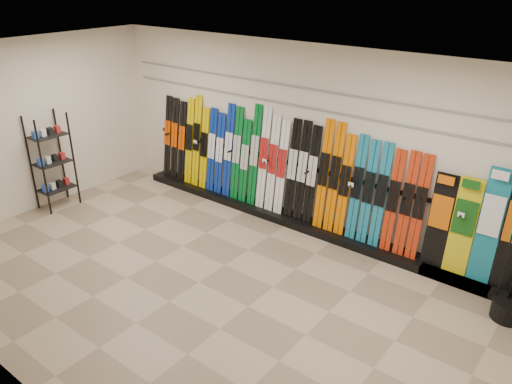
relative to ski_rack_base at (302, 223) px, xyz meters
The scene contains 11 objects.
floor 2.29m from the ski_rack_base, 95.64° to the right, with size 8.00×8.00×0.00m, color gray.
back_wall 1.47m from the ski_rack_base, 135.64° to the left, with size 8.00×8.00×0.00m, color beige.
left_wall 5.01m from the ski_rack_base, 151.65° to the right, with size 5.00×5.00×0.00m, color beige.
ceiling 3.73m from the ski_rack_base, 95.64° to the right, with size 8.00×8.00×0.00m, color silver.
ski_rack_base is the anchor object (origin of this frame).
skis 1.11m from the ski_rack_base, behind, with size 5.37×0.28×1.79m.
snowboards 2.84m from the ski_rack_base, ahead, with size 1.28×0.24×1.58m.
accessory_rack 4.55m from the ski_rack_base, 152.50° to the right, with size 0.40×0.60×1.74m, color black.
pole_bin 3.41m from the ski_rack_base, ahead, with size 0.41×0.41×0.25m, color black.
slatwall_rail_0 1.96m from the ski_rack_base, 138.37° to the left, with size 7.60×0.02×0.03m, color gray.
slatwall_rail_1 2.26m from the ski_rack_base, 138.37° to the left, with size 7.60×0.02×0.03m, color gray.
Camera 1 is at (4.22, -4.11, 4.04)m, focal length 35.00 mm.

